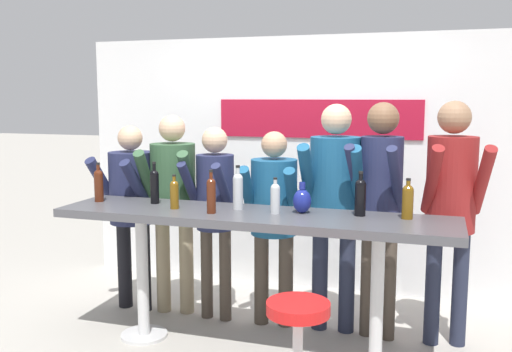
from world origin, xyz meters
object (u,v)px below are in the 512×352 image
Objects in this scene: person_right at (381,192)px; wine_bottle_4 at (155,185)px; wine_bottle_2 at (99,184)px; tasting_table at (252,232)px; person_center at (274,208)px; bar_stool at (298,342)px; person_center_left at (215,201)px; decorative_vase at (302,201)px; wine_bottle_7 at (238,189)px; wine_bottle_3 at (408,200)px; wine_bottle_5 at (211,194)px; person_left at (173,192)px; wine_bottle_1 at (275,197)px; person_center_right at (335,193)px; wine_bottle_0 at (174,193)px; person_far_left at (131,198)px; person_far_right at (451,196)px; wine_bottle_6 at (360,195)px.

wine_bottle_4 is (-1.66, -0.43, 0.04)m from person_right.
tasting_table is at bearing -2.25° from wine_bottle_2.
wine_bottle_4 is at bearing -156.89° from person_center.
wine_bottle_2 is (-1.79, 0.79, 0.71)m from bar_stool.
decorative_vase is (0.82, -0.40, 0.12)m from person_center_left.
person_center_left reaches higher than tasting_table.
person_center reaches higher than wine_bottle_7.
wine_bottle_3 is 0.89× the size of wine_bottle_5.
bar_stool is at bearing -121.84° from wine_bottle_3.
wine_bottle_7 is (0.75, -0.46, 0.13)m from person_left.
person_left is at bearing 153.53° from wine_bottle_1.
wine_bottle_4 is (-1.31, -0.46, 0.07)m from person_center_right.
person_left is 7.73× the size of decorative_vase.
wine_bottle_0 reaches higher than bar_stool.
person_far_left is at bearing 138.03° from wine_bottle_4.
tasting_table is at bearing -42.68° from person_center_left.
person_far_right reaches higher than tasting_table.
wine_bottle_0 is at bearing 167.90° from wine_bottle_5.
person_center_right is 5.82× the size of wine_bottle_6.
wine_bottle_6 is at bearing 13.16° from wine_bottle_5.
wine_bottle_5 is 1.03m from wine_bottle_6.
person_right reaches higher than person_center.
bar_stool is at bearing -72.11° from person_center.
person_far_right reaches higher than wine_bottle_7.
person_far_left is 1.02× the size of person_center.
wine_bottle_2 is (-2.11, -0.49, 0.03)m from person_right.
wine_bottle_3 is (1.94, -0.41, 0.12)m from person_left.
person_center is 1.14m from wine_bottle_3.
wine_bottle_1 is at bearing -166.65° from person_far_right.
wine_bottle_3 is (1.54, -0.38, 0.16)m from person_center_left.
wine_bottle_1 reaches higher than wine_bottle_0.
wine_bottle_7 reaches higher than wine_bottle_3.
wine_bottle_4 is 1.47× the size of decorative_vase.
wine_bottle_5 and wine_bottle_6 have the same top height.
wine_bottle_2 is at bearing -164.67° from person_center_right.
wine_bottle_0 is 0.82× the size of wine_bottle_6.
person_center_right is at bearing -176.32° from person_right.
wine_bottle_4 is at bearing -179.16° from wine_bottle_6.
person_center_right reaches higher than wine_bottle_5.
person_center_left reaches higher than person_center.
person_right is 2.17m from wine_bottle_2.
person_right is (1.72, -0.01, 0.10)m from person_left.
wine_bottle_4 is at bearing -32.76° from person_far_left.
wine_bottle_1 reaches higher than decorative_vase.
wine_bottle_4 reaches higher than wine_bottle_5.
wine_bottle_3 is at bearing -134.54° from person_far_right.
person_center_left is 0.93m from decorative_vase.
wine_bottle_0 is 0.33m from wine_bottle_5.
person_far_right is (2.22, 0.02, 0.09)m from person_left.
wine_bottle_5 is at bearing -159.10° from tasting_table.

